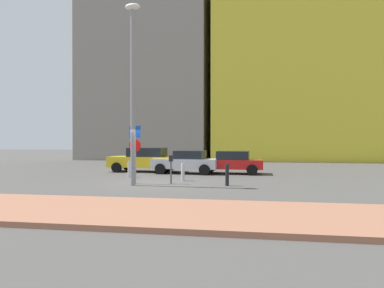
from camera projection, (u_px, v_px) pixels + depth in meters
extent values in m
plane|color=#4C4947|center=(155.00, 183.00, 15.68)|extent=(120.00, 120.00, 0.00)
cube|color=#9E664C|center=(90.00, 210.00, 9.15)|extent=(40.00, 3.60, 0.14)
cube|color=gold|center=(144.00, 162.00, 21.68)|extent=(4.49, 1.97, 0.67)
cube|color=black|center=(147.00, 152.00, 21.64)|extent=(2.32, 1.76, 0.57)
cylinder|color=black|center=(117.00, 168.00, 21.07)|extent=(0.65, 0.24, 0.64)
cylinder|color=black|center=(128.00, 165.00, 22.88)|extent=(0.65, 0.24, 0.64)
cylinder|color=black|center=(163.00, 168.00, 20.50)|extent=(0.65, 0.24, 0.64)
cylinder|color=black|center=(170.00, 166.00, 22.30)|extent=(0.65, 0.24, 0.64)
cube|color=#B7BABF|center=(186.00, 163.00, 20.48)|extent=(4.11, 2.02, 0.59)
cube|color=black|center=(190.00, 155.00, 20.41)|extent=(1.87, 1.71, 0.50)
cylinder|color=black|center=(160.00, 169.00, 19.98)|extent=(0.66, 0.27, 0.64)
cylinder|color=black|center=(169.00, 167.00, 21.64)|extent=(0.66, 0.27, 0.64)
cylinder|color=black|center=(204.00, 170.00, 19.33)|extent=(0.66, 0.27, 0.64)
cylinder|color=black|center=(210.00, 168.00, 21.00)|extent=(0.66, 0.27, 0.64)
cube|color=red|center=(230.00, 164.00, 20.33)|extent=(4.01, 1.90, 0.55)
cube|color=black|center=(233.00, 155.00, 20.30)|extent=(1.99, 1.66, 0.51)
cylinder|color=black|center=(206.00, 169.00, 19.78)|extent=(0.65, 0.25, 0.64)
cylinder|color=black|center=(211.00, 167.00, 21.45)|extent=(0.65, 0.25, 0.64)
cylinder|color=black|center=(252.00, 170.00, 19.22)|extent=(0.65, 0.25, 0.64)
cylinder|color=black|center=(253.00, 168.00, 20.89)|extent=(0.65, 0.25, 0.64)
cylinder|color=gray|center=(135.00, 155.00, 15.43)|extent=(0.10, 0.10, 2.72)
cube|color=#1447B7|center=(135.00, 132.00, 15.43)|extent=(0.55, 0.11, 0.55)
cylinder|color=red|center=(135.00, 145.00, 15.43)|extent=(0.60, 0.10, 0.60)
cylinder|color=#4C4C51|center=(171.00, 173.00, 15.44)|extent=(0.08, 0.08, 1.04)
cube|color=black|center=(171.00, 158.00, 15.43)|extent=(0.18, 0.14, 0.28)
cylinder|color=gray|center=(133.00, 98.00, 14.83)|extent=(0.20, 0.20, 7.82)
ellipsoid|color=silver|center=(133.00, 7.00, 14.80)|extent=(0.70, 0.36, 0.30)
cylinder|color=#B7B7BC|center=(183.00, 172.00, 16.61)|extent=(0.18, 0.18, 0.88)
cylinder|color=black|center=(227.00, 175.00, 14.74)|extent=(0.16, 0.16, 0.96)
cylinder|color=#B7B7BC|center=(129.00, 169.00, 18.16)|extent=(0.16, 0.16, 0.89)
cube|color=gold|center=(304.00, 39.00, 37.70)|extent=(19.83, 13.09, 27.20)
cube|color=gray|center=(156.00, 65.00, 42.08)|extent=(14.05, 15.98, 23.45)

